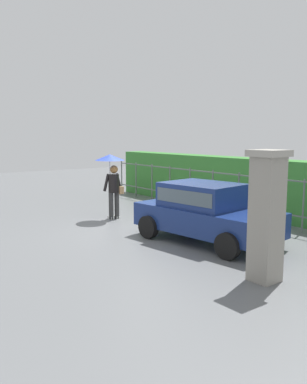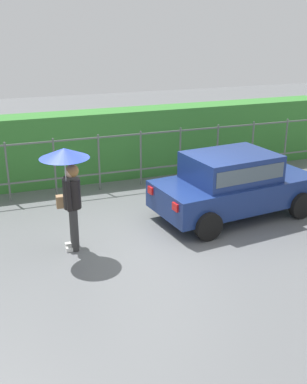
# 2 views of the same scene
# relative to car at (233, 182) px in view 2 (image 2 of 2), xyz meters

# --- Properties ---
(ground_plane) EXTENTS (40.00, 40.00, 0.00)m
(ground_plane) POSITION_rel_car_xyz_m (-1.70, -0.51, -0.80)
(ground_plane) COLOR slate
(car) EXTENTS (3.89, 2.22, 1.48)m
(car) POSITION_rel_car_xyz_m (0.00, 0.00, 0.00)
(car) COLOR navy
(car) RESTS_ON ground
(pedestrian) EXTENTS (0.92, 0.92, 2.07)m
(pedestrian) POSITION_rel_car_xyz_m (-3.78, -0.43, 0.68)
(pedestrian) COLOR #333333
(pedestrian) RESTS_ON ground
(fence_section) EXTENTS (12.66, 0.05, 1.50)m
(fence_section) POSITION_rel_car_xyz_m (-1.84, 2.72, 0.02)
(fence_section) COLOR #59605B
(fence_section) RESTS_ON ground
(hedge_row) EXTENTS (13.61, 0.90, 1.90)m
(hedge_row) POSITION_rel_car_xyz_m (-1.84, 3.72, 0.15)
(hedge_row) COLOR #387F33
(hedge_row) RESTS_ON ground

